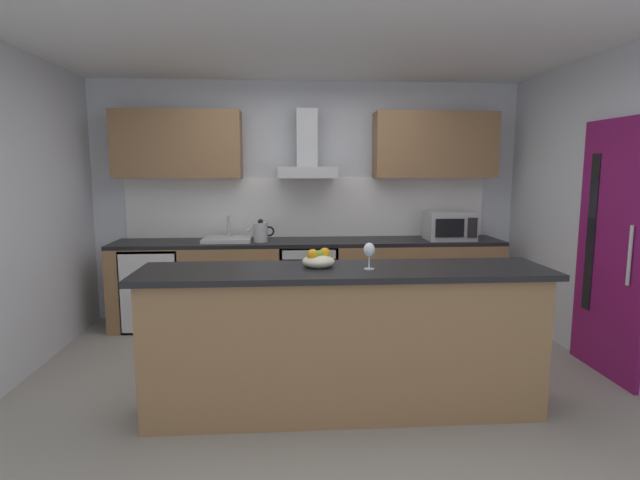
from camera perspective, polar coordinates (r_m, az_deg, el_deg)
The scene contains 17 objects.
ground at distance 4.18m, azimuth -0.10°, elevation -15.50°, with size 5.68×4.62×0.02m, color gray.
ceiling at distance 3.94m, azimuth -0.11°, elevation 22.01°, with size 5.68×4.62×0.02m, color white.
wall_back at distance 5.70m, azimuth -1.40°, elevation 4.47°, with size 5.68×0.12×2.60m, color silver.
wall_right at distance 4.67m, azimuth 30.77°, elevation 2.51°, with size 0.12×4.62×2.60m, color silver.
backsplash_tile at distance 5.64m, azimuth -1.36°, elevation 3.72°, with size 3.98×0.02×0.66m, color white.
counter_back at distance 5.45m, azimuth -1.18°, elevation -4.74°, with size 4.12×0.60×0.90m.
counter_island at distance 3.49m, azimuth 2.76°, elevation -11.23°, with size 2.74×0.64×1.00m.
upper_cabinets at distance 5.47m, azimuth -1.30°, elevation 10.71°, with size 4.06×0.32×0.70m.
side_door at distance 4.62m, azimuth 30.04°, elevation -0.90°, with size 0.08×0.85×2.05m.
oven at distance 5.42m, azimuth -1.38°, elevation -4.70°, with size 0.60×0.62×0.80m.
refrigerator at distance 5.59m, azimuth -18.14°, elevation -5.08°, with size 0.58×0.60×0.85m.
microwave at distance 5.57m, azimuth 14.45°, elevation 1.55°, with size 0.50×0.38×0.30m.
sink at distance 5.38m, azimuth -10.43°, elevation 0.13°, with size 0.50×0.40×0.26m.
kettle at distance 5.29m, azimuth -6.73°, elevation 0.93°, with size 0.29×0.15×0.24m.
range_hood at distance 5.42m, azimuth -1.50°, elevation 9.43°, with size 0.62×0.45×0.72m.
wine_glass at distance 3.32m, azimuth 5.59°, elevation -1.23°, with size 0.08×0.08×0.18m.
fruit_bowl at distance 3.41m, azimuth -0.17°, elevation -2.27°, with size 0.22×0.22×0.13m.
Camera 1 is at (-0.26, -3.82, 1.67)m, focal length 28.30 mm.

